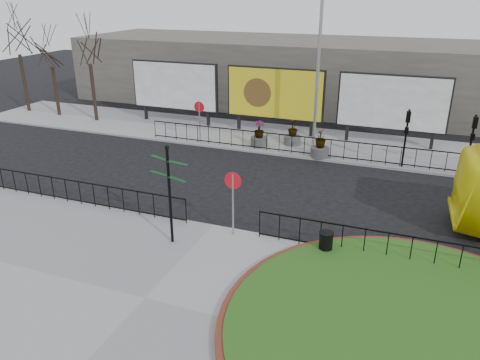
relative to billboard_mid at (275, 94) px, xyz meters
The scene contains 25 objects.
ground 13.31m from the billboard_mid, 83.40° to the right, with size 90.00×90.00×0.00m, color black.
pavement_near 18.21m from the billboard_mid, 85.23° to the right, with size 30.00×10.00×0.12m, color gray.
pavement_far 3.10m from the billboard_mid, 32.94° to the right, with size 44.00×6.00×0.12m, color gray.
brick_edge 19.36m from the billboard_mid, 62.06° to the right, with size 10.40×10.40×0.18m, color brown.
grass_lawn 19.36m from the billboard_mid, 62.06° to the right, with size 10.00×10.00×0.22m, color #234C14.
railing_near_left 14.15m from the billboard_mid, 108.73° to the right, with size 10.00×0.10×1.10m, color black, non-canonical shape.
railing_near_right 15.62m from the billboard_mid, 58.92° to the right, with size 9.00×0.10×1.10m, color black, non-canonical shape.
railing_far 4.84m from the billboard_mid, 55.75° to the right, with size 18.00×0.10×1.10m, color black, non-canonical shape.
speed_sign_far 5.04m from the billboard_mid, 134.46° to the right, with size 0.64×0.07×2.47m.
speed_sign_near 13.62m from the billboard_mid, 79.41° to the right, with size 0.64×0.07×2.47m.
billboard_left 7.00m from the billboard_mid, behind, with size 6.20×0.31×4.10m.
billboard_mid is the anchor object (origin of this frame).
billboard_right 7.00m from the billboard_mid, ahead, with size 6.20×0.31×4.10m.
lamp_post 4.23m from the billboard_mid, 33.25° to the right, with size 0.74×0.18×9.23m.
signal_pole_a 8.80m from the billboard_mid, 24.42° to the right, with size 0.22×0.26×3.00m.
signal_pole_b 11.60m from the billboard_mid, 18.28° to the right, with size 0.22×0.26×3.00m.
tree_left 12.63m from the billboard_mid, behind, with size 2.00×2.00×7.00m, color #2D2119, non-canonical shape.
tree_mid 16.05m from the billboard_mid, behind, with size 2.00×2.00×6.20m, color #2D2119, non-canonical shape.
tree_far 19.07m from the billboard_mid, behind, with size 2.00×2.00×7.50m, color #2D2119, non-canonical shape.
building_backdrop 9.15m from the billboard_mid, 80.57° to the left, with size 40.00×10.00×5.00m, color #605D54.
fingerpost_sign 14.71m from the billboard_mid, 87.47° to the right, with size 1.70×0.73×3.67m.
litter_bin 14.98m from the billboard_mid, 66.15° to the right, with size 0.50×0.50×0.84m.
planter_a 3.54m from the billboard_mid, 90.00° to the right, with size 0.99×0.99×1.50m.
planter_b 3.26m from the billboard_mid, 48.65° to the right, with size 0.98×0.98×1.50m.
planter_c 5.48m from the billboard_mid, 43.99° to the right, with size 1.02×1.02×1.58m.
Camera 1 is at (6.73, -14.75, 8.61)m, focal length 35.00 mm.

